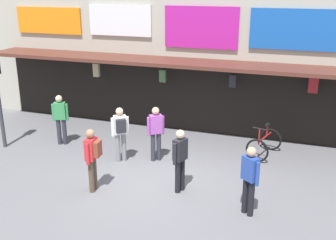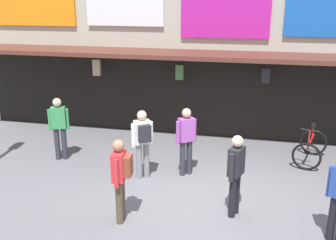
{
  "view_description": "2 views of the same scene",
  "coord_description": "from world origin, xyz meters",
  "px_view_note": "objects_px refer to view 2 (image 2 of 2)",
  "views": [
    {
      "loc": [
        3.35,
        -9.27,
        5.11
      ],
      "look_at": [
        -0.23,
        1.24,
        1.3
      ],
      "focal_mm": 42.98,
      "sensor_mm": 36.0,
      "label": 1
    },
    {
      "loc": [
        0.81,
        -7.28,
        4.2
      ],
      "look_at": [
        -1.03,
        1.13,
        1.37
      ],
      "focal_mm": 41.05,
      "sensor_mm": 36.0,
      "label": 2
    }
  ],
  "objects_px": {
    "pedestrian_in_red": "(121,175)",
    "pedestrian_in_white": "(143,140)",
    "pedestrian_in_purple": "(236,171)",
    "pedestrian_in_yellow": "(186,138)",
    "bicycle_parked": "(310,148)",
    "pedestrian_in_green": "(59,125)"
  },
  "relations": [
    {
      "from": "pedestrian_in_red",
      "to": "pedestrian_in_white",
      "type": "xyz_separation_m",
      "value": [
        -0.1,
        1.85,
        0.0
      ]
    },
    {
      "from": "pedestrian_in_purple",
      "to": "pedestrian_in_yellow",
      "type": "relative_size",
      "value": 1.0
    },
    {
      "from": "bicycle_parked",
      "to": "pedestrian_in_white",
      "type": "bearing_deg",
      "value": -155.63
    },
    {
      "from": "pedestrian_in_red",
      "to": "pedestrian_in_purple",
      "type": "bearing_deg",
      "value": 17.97
    },
    {
      "from": "pedestrian_in_white",
      "to": "pedestrian_in_green",
      "type": "distance_m",
      "value": 2.52
    },
    {
      "from": "pedestrian_in_purple",
      "to": "pedestrian_in_green",
      "type": "bearing_deg",
      "value": 158.96
    },
    {
      "from": "bicycle_parked",
      "to": "pedestrian_in_purple",
      "type": "relative_size",
      "value": 0.78
    },
    {
      "from": "bicycle_parked",
      "to": "pedestrian_in_purple",
      "type": "height_order",
      "value": "pedestrian_in_purple"
    },
    {
      "from": "bicycle_parked",
      "to": "pedestrian_in_red",
      "type": "distance_m",
      "value": 5.38
    },
    {
      "from": "bicycle_parked",
      "to": "pedestrian_in_green",
      "type": "xyz_separation_m",
      "value": [
        -6.44,
        -1.19,
        0.55
      ]
    },
    {
      "from": "pedestrian_in_yellow",
      "to": "pedestrian_in_white",
      "type": "distance_m",
      "value": 1.04
    },
    {
      "from": "bicycle_parked",
      "to": "pedestrian_in_yellow",
      "type": "bearing_deg",
      "value": -155.3
    },
    {
      "from": "pedestrian_in_green",
      "to": "bicycle_parked",
      "type": "bearing_deg",
      "value": 10.51
    },
    {
      "from": "pedestrian_in_purple",
      "to": "pedestrian_in_white",
      "type": "height_order",
      "value": "same"
    },
    {
      "from": "pedestrian_in_green",
      "to": "pedestrian_in_white",
      "type": "bearing_deg",
      "value": -14.16
    },
    {
      "from": "pedestrian_in_purple",
      "to": "pedestrian_in_red",
      "type": "height_order",
      "value": "same"
    },
    {
      "from": "pedestrian_in_white",
      "to": "pedestrian_in_red",
      "type": "bearing_deg",
      "value": -86.94
    },
    {
      "from": "pedestrian_in_white",
      "to": "pedestrian_in_green",
      "type": "xyz_separation_m",
      "value": [
        -2.44,
        0.62,
        -0.04
      ]
    },
    {
      "from": "pedestrian_in_purple",
      "to": "pedestrian_in_white",
      "type": "xyz_separation_m",
      "value": [
        -2.2,
        1.17,
        0.04
      ]
    },
    {
      "from": "pedestrian_in_yellow",
      "to": "pedestrian_in_green",
      "type": "height_order",
      "value": "same"
    },
    {
      "from": "pedestrian_in_purple",
      "to": "pedestrian_in_white",
      "type": "relative_size",
      "value": 1.0
    },
    {
      "from": "pedestrian_in_white",
      "to": "bicycle_parked",
      "type": "bearing_deg",
      "value": 24.37
    }
  ]
}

